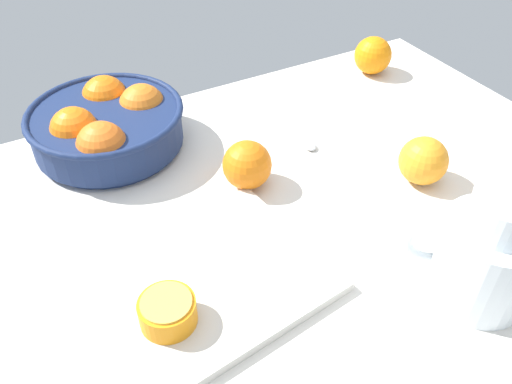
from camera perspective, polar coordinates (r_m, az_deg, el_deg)
name	(u,v)px	position (r cm, az deg, el deg)	size (l,w,h in cm)	color
ground_plane	(251,249)	(80.26, -0.58, -6.20)	(134.86, 89.65, 3.00)	silver
fruit_bowl	(108,125)	(98.59, -15.85, 7.07)	(27.93, 27.93, 10.72)	navy
juice_pitcher	(486,260)	(74.56, 23.74, -6.78)	(14.49, 14.63, 17.51)	white
cutting_board	(195,288)	(72.81, -6.71, -10.38)	(35.31, 25.16, 1.54)	beige
orange_half_0	(168,311)	(67.59, -9.61, -12.69)	(7.31, 7.31, 3.86)	orange
loose_orange_0	(423,161)	(91.91, 17.78, 3.27)	(8.21, 8.21, 8.21)	orange
loose_orange_1	(247,165)	(86.59, -0.97, 2.97)	(8.27, 8.27, 8.27)	orange
loose_orange_2	(373,55)	(123.60, 12.62, 14.33)	(8.27, 8.27, 8.27)	orange
spoon	(303,137)	(100.07, 5.13, 6.01)	(3.70, 14.52, 1.00)	silver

